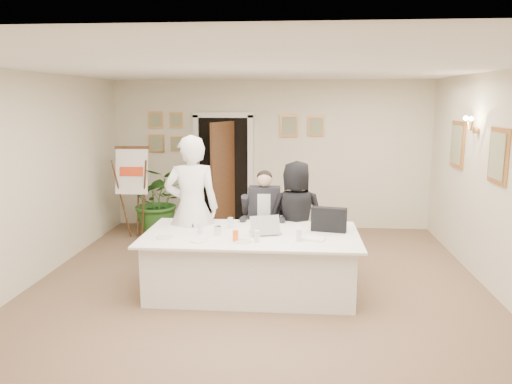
{
  "coord_description": "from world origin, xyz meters",
  "views": [
    {
      "loc": [
        0.49,
        -5.95,
        2.44
      ],
      "look_at": [
        -0.04,
        0.6,
        1.21
      ],
      "focal_mm": 35.0,
      "sensor_mm": 36.0,
      "label": 1
    }
  ],
  "objects": [
    {
      "name": "wall_left",
      "position": [
        -3.0,
        0.0,
        1.4
      ],
      "size": [
        0.1,
        7.0,
        2.8
      ],
      "primitive_type": "cube",
      "color": "beige",
      "rests_on": "floor"
    },
    {
      "name": "glass_c",
      "position": [
        0.53,
        -0.21,
        0.84
      ],
      "size": [
        0.08,
        0.08,
        0.14
      ],
      "primitive_type": "cylinder",
      "rotation": [
        0.0,
        0.0,
        0.34
      ],
      "color": "silver",
      "rests_on": "conference_table"
    },
    {
      "name": "wall_front",
      "position": [
        0.0,
        -3.5,
        1.4
      ],
      "size": [
        6.0,
        0.1,
        2.8
      ],
      "primitive_type": "cube",
      "color": "beige",
      "rests_on": "floor"
    },
    {
      "name": "wall_sconce",
      "position": [
        2.9,
        1.2,
        2.1
      ],
      "size": [
        0.2,
        0.3,
        0.24
      ],
      "primitive_type": null,
      "color": "#D58544",
      "rests_on": "wall_right"
    },
    {
      "name": "doorway",
      "position": [
        -0.88,
        3.32,
        1.04
      ],
      "size": [
        1.14,
        0.86,
        2.2
      ],
      "color": "black",
      "rests_on": "floor"
    },
    {
      "name": "pictures_back_wall",
      "position": [
        -0.8,
        3.47,
        1.85
      ],
      "size": [
        3.4,
        0.06,
        0.8
      ],
      "primitive_type": null,
      "color": "#C78044",
      "rests_on": "wall_back"
    },
    {
      "name": "laptop_bag",
      "position": [
        0.91,
        0.28,
        0.93
      ],
      "size": [
        0.46,
        0.21,
        0.31
      ],
      "primitive_type": "cube",
      "rotation": [
        0.0,
        0.0,
        -0.2
      ],
      "color": "black",
      "rests_on": "conference_table"
    },
    {
      "name": "flip_chart",
      "position": [
        -2.34,
        2.45,
        0.75
      ],
      "size": [
        0.56,
        0.36,
        1.61
      ],
      "color": "#341D10",
      "rests_on": "floor"
    },
    {
      "name": "conference_table",
      "position": [
        -0.06,
        0.11,
        0.39
      ],
      "size": [
        2.7,
        1.44,
        0.78
      ],
      "color": "silver",
      "rests_on": "floor"
    },
    {
      "name": "plate_left",
      "position": [
        -1.09,
        -0.19,
        0.78
      ],
      "size": [
        0.23,
        0.23,
        0.01
      ],
      "primitive_type": "cylinder",
      "rotation": [
        0.0,
        0.0,
        0.03
      ],
      "color": "white",
      "rests_on": "conference_table"
    },
    {
      "name": "steel_jug",
      "position": [
        -0.48,
        0.0,
        0.83
      ],
      "size": [
        0.12,
        0.12,
        0.11
      ],
      "primitive_type": "cylinder",
      "rotation": [
        0.0,
        0.0,
        0.33
      ],
      "color": "silver",
      "rests_on": "conference_table"
    },
    {
      "name": "potted_palm",
      "position": [
        -2.0,
        2.77,
        0.63
      ],
      "size": [
        1.19,
        1.05,
        1.25
      ],
      "primitive_type": "imported",
      "rotation": [
        0.0,
        0.0,
        0.07
      ],
      "color": "#26571D",
      "rests_on": "floor"
    },
    {
      "name": "laptop",
      "position": [
        0.12,
        0.12,
        0.91
      ],
      "size": [
        0.47,
        0.47,
        0.28
      ],
      "primitive_type": null,
      "rotation": [
        0.0,
        0.0,
        0.31
      ],
      "color": "#B7BABC",
      "rests_on": "conference_table"
    },
    {
      "name": "plate_near",
      "position": [
        -0.12,
        -0.29,
        0.78
      ],
      "size": [
        0.21,
        0.21,
        0.01
      ],
      "primitive_type": "cylinder",
      "rotation": [
        0.0,
        0.0,
        0.0
      ],
      "color": "white",
      "rests_on": "conference_table"
    },
    {
      "name": "wall_back",
      "position": [
        0.0,
        3.5,
        1.4
      ],
      "size": [
        6.0,
        0.1,
        2.8
      ],
      "primitive_type": "cube",
      "color": "beige",
      "rests_on": "floor"
    },
    {
      "name": "oj_glass",
      "position": [
        -0.22,
        -0.27,
        0.84
      ],
      "size": [
        0.07,
        0.07,
        0.13
      ],
      "primitive_type": "cylinder",
      "rotation": [
        0.0,
        0.0,
        -0.01
      ],
      "color": "#FF6115",
      "rests_on": "conference_table"
    },
    {
      "name": "ceiling",
      "position": [
        0.0,
        0.0,
        2.8
      ],
      "size": [
        6.0,
        7.0,
        0.02
      ],
      "primitive_type": "cube",
      "color": "white",
      "rests_on": "wall_back"
    },
    {
      "name": "pictures_right_wall",
      "position": [
        2.97,
        1.2,
        1.75
      ],
      "size": [
        0.06,
        2.2,
        0.8
      ],
      "primitive_type": null,
      "color": "#C78044",
      "rests_on": "wall_right"
    },
    {
      "name": "glass_a",
      "position": [
        -0.7,
        0.04,
        0.84
      ],
      "size": [
        0.07,
        0.07,
        0.14
      ],
      "primitive_type": "cylinder",
      "rotation": [
        0.0,
        0.0,
        0.23
      ],
      "color": "silver",
      "rests_on": "conference_table"
    },
    {
      "name": "standing_man",
      "position": [
        -0.9,
        0.5,
        0.99
      ],
      "size": [
        0.8,
        0.6,
        1.98
      ],
      "primitive_type": "imported",
      "rotation": [
        0.0,
        0.0,
        3.33
      ],
      "color": "white",
      "rests_on": "floor"
    },
    {
      "name": "paper_stack",
      "position": [
        0.71,
        -0.13,
        0.79
      ],
      "size": [
        0.31,
        0.26,
        0.03
      ],
      "primitive_type": "cube",
      "rotation": [
        0.0,
        0.0,
        -0.31
      ],
      "color": "white",
      "rests_on": "conference_table"
    },
    {
      "name": "wall_right",
      "position": [
        3.0,
        0.0,
        1.4
      ],
      "size": [
        0.1,
        7.0,
        2.8
      ],
      "primitive_type": "cube",
      "color": "beige",
      "rests_on": "floor"
    },
    {
      "name": "seated_man",
      "position": [
        0.03,
        1.1,
        0.73
      ],
      "size": [
        0.66,
        0.7,
        1.45
      ],
      "primitive_type": null,
      "rotation": [
        0.0,
        0.0,
        -0.06
      ],
      "color": "black",
      "rests_on": "floor"
    },
    {
      "name": "floor",
      "position": [
        0.0,
        0.0,
        0.0
      ],
      "size": [
        7.0,
        7.0,
        0.0
      ],
      "primitive_type": "plane",
      "color": "brown",
      "rests_on": "ground"
    },
    {
      "name": "glass_d",
      "position": [
        -0.36,
        0.35,
        0.84
      ],
      "size": [
        0.08,
        0.08,
        0.14
      ],
      "primitive_type": "cylinder",
      "rotation": [
        0.0,
        0.0,
        -0.23
      ],
      "color": "silver",
      "rests_on": "conference_table"
    },
    {
      "name": "glass_b",
      "position": [
        0.04,
        -0.28,
        0.84
      ],
      "size": [
        0.07,
        0.07,
        0.14
      ],
      "primitive_type": "cylinder",
      "rotation": [
        0.0,
        0.0,
        -0.14
      ],
      "color": "silver",
      "rests_on": "conference_table"
    },
    {
      "name": "plate_mid",
      "position": [
        -0.65,
        -0.3,
        0.78
      ],
      "size": [
        0.28,
        0.28,
        0.01
      ],
      "primitive_type": "cylinder",
      "rotation": [
        0.0,
        0.0,
        -0.3
      ],
      "color": "white",
      "rests_on": "conference_table"
    },
    {
      "name": "standing_woman",
      "position": [
        0.5,
        0.9,
        0.8
      ],
      "size": [
        0.81,
        0.54,
        1.61
      ],
      "primitive_type": "imported",
      "rotation": [
        0.0,
        0.0,
        3.18
      ],
      "color": "black",
      "rests_on": "floor"
    }
  ]
}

